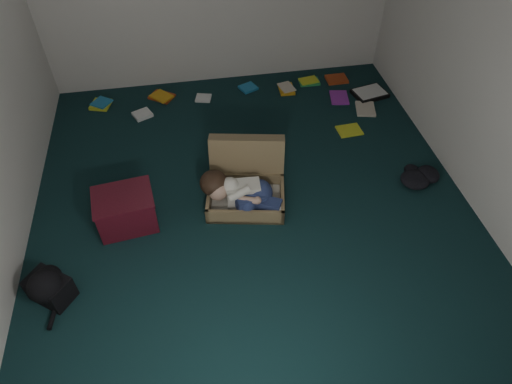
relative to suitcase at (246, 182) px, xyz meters
name	(u,v)px	position (x,y,z in m)	size (l,w,h in m)	color
floor	(253,207)	(0.03, -0.19, -0.15)	(4.50, 4.50, 0.00)	black
wall_right	(505,61)	(2.03, -0.19, 1.15)	(4.50, 4.50, 0.00)	white
suitcase	(246,182)	(0.00, 0.00, 0.00)	(0.82, 0.81, 0.52)	olive
person	(240,192)	(-0.08, -0.16, 0.04)	(0.73, 0.47, 0.32)	white
maroon_bin	(126,210)	(-1.10, -0.19, 0.02)	(0.55, 0.46, 0.35)	#490F1A
backpack	(50,288)	(-1.67, -0.85, -0.04)	(0.40, 0.32, 0.24)	black
clothing_pile	(423,175)	(1.73, -0.12, -0.09)	(0.39, 0.32, 0.12)	black
paper_tray	(370,93)	(1.73, 1.37, -0.13)	(0.44, 0.37, 0.05)	black
book_scatter	(259,99)	(0.40, 1.52, -0.14)	(3.25, 1.28, 0.02)	yellow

